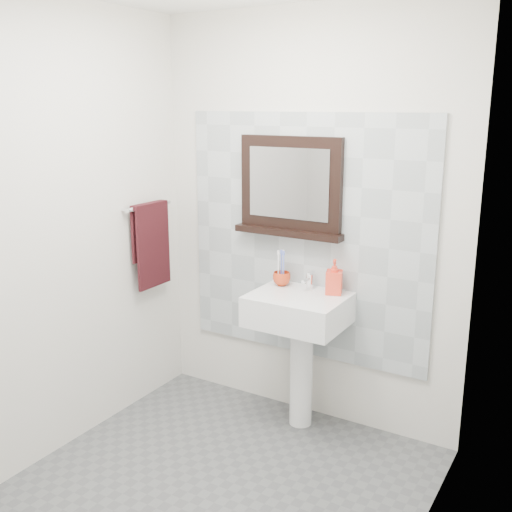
{
  "coord_description": "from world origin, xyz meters",
  "views": [
    {
      "loc": [
        1.58,
        -2.13,
        1.94
      ],
      "look_at": [
        -0.03,
        0.55,
        1.15
      ],
      "focal_mm": 42.0,
      "sensor_mm": 36.0,
      "label": 1
    }
  ],
  "objects_px": {
    "toothbrush_cup": "(282,279)",
    "framed_mirror": "(290,189)",
    "hand_towel": "(151,238)",
    "pedestal_sink": "(299,324)",
    "soap_dispenser": "(334,277)"
  },
  "relations": [
    {
      "from": "framed_mirror",
      "to": "hand_towel",
      "type": "distance_m",
      "value": 0.97
    },
    {
      "from": "toothbrush_cup",
      "to": "framed_mirror",
      "type": "relative_size",
      "value": 0.15
    },
    {
      "from": "hand_towel",
      "to": "toothbrush_cup",
      "type": "bearing_deg",
      "value": 14.89
    },
    {
      "from": "framed_mirror",
      "to": "hand_towel",
      "type": "xyz_separation_m",
      "value": [
        -0.85,
        -0.3,
        -0.35
      ]
    },
    {
      "from": "toothbrush_cup",
      "to": "pedestal_sink",
      "type": "bearing_deg",
      "value": -31.08
    },
    {
      "from": "soap_dispenser",
      "to": "pedestal_sink",
      "type": "bearing_deg",
      "value": -163.35
    },
    {
      "from": "toothbrush_cup",
      "to": "soap_dispenser",
      "type": "xyz_separation_m",
      "value": [
        0.34,
        0.01,
        0.06
      ]
    },
    {
      "from": "pedestal_sink",
      "to": "hand_towel",
      "type": "bearing_deg",
      "value": -173.43
    },
    {
      "from": "framed_mirror",
      "to": "pedestal_sink",
      "type": "bearing_deg",
      "value": -48.26
    },
    {
      "from": "toothbrush_cup",
      "to": "hand_towel",
      "type": "xyz_separation_m",
      "value": [
        -0.84,
        -0.22,
        0.2
      ]
    },
    {
      "from": "toothbrush_cup",
      "to": "framed_mirror",
      "type": "height_order",
      "value": "framed_mirror"
    },
    {
      "from": "pedestal_sink",
      "to": "framed_mirror",
      "type": "relative_size",
      "value": 1.36
    },
    {
      "from": "pedestal_sink",
      "to": "toothbrush_cup",
      "type": "xyz_separation_m",
      "value": [
        -0.18,
        0.11,
        0.23
      ]
    },
    {
      "from": "soap_dispenser",
      "to": "toothbrush_cup",
      "type": "bearing_deg",
      "value": 163.37
    },
    {
      "from": "soap_dispenser",
      "to": "hand_towel",
      "type": "xyz_separation_m",
      "value": [
        -1.18,
        -0.23,
        0.14
      ]
    }
  ]
}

